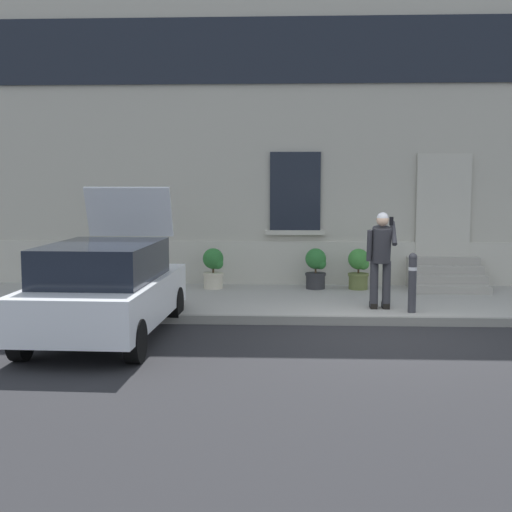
{
  "coord_description": "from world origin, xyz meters",
  "views": [
    {
      "loc": [
        -1.42,
        -10.93,
        2.47
      ],
      "look_at": [
        -2.0,
        1.6,
        1.1
      ],
      "focal_mm": 49.69,
      "sensor_mm": 36.0,
      "label": 1
    }
  ],
  "objects_px": {
    "planter_terracotta": "(114,266)",
    "planter_olive": "(359,268)",
    "person_on_phone": "(381,254)",
    "planter_charcoal": "(316,267)",
    "hatchback_car_white": "(106,288)",
    "planter_cream": "(214,267)",
    "bollard_near_person": "(412,280)"
  },
  "relations": [
    {
      "from": "planter_terracotta",
      "to": "planter_olive",
      "type": "relative_size",
      "value": 1.0
    },
    {
      "from": "person_on_phone",
      "to": "planter_charcoal",
      "type": "height_order",
      "value": "person_on_phone"
    },
    {
      "from": "hatchback_car_white",
      "to": "planter_cream",
      "type": "relative_size",
      "value": 4.79
    },
    {
      "from": "planter_terracotta",
      "to": "planter_charcoal",
      "type": "height_order",
      "value": "same"
    },
    {
      "from": "hatchback_car_white",
      "to": "planter_olive",
      "type": "bearing_deg",
      "value": 44.6
    },
    {
      "from": "planter_charcoal",
      "to": "planter_olive",
      "type": "relative_size",
      "value": 1.0
    },
    {
      "from": "hatchback_car_white",
      "to": "planter_terracotta",
      "type": "distance_m",
      "value": 4.41
    },
    {
      "from": "person_on_phone",
      "to": "bollard_near_person",
      "type": "bearing_deg",
      "value": -38.0
    },
    {
      "from": "bollard_near_person",
      "to": "planter_cream",
      "type": "bearing_deg",
      "value": 145.9
    },
    {
      "from": "bollard_near_person",
      "to": "planter_terracotta",
      "type": "bearing_deg",
      "value": 155.65
    },
    {
      "from": "hatchback_car_white",
      "to": "planter_cream",
      "type": "xyz_separation_m",
      "value": [
        1.21,
        4.16,
        -0.19
      ]
    },
    {
      "from": "planter_olive",
      "to": "person_on_phone",
      "type": "bearing_deg",
      "value": -86.04
    },
    {
      "from": "bollard_near_person",
      "to": "person_on_phone",
      "type": "distance_m",
      "value": 0.73
    },
    {
      "from": "bollard_near_person",
      "to": "person_on_phone",
      "type": "height_order",
      "value": "person_on_phone"
    },
    {
      "from": "planter_cream",
      "to": "planter_olive",
      "type": "bearing_deg",
      "value": 1.11
    },
    {
      "from": "bollard_near_person",
      "to": "planter_terracotta",
      "type": "distance_m",
      "value": 6.49
    },
    {
      "from": "bollard_near_person",
      "to": "planter_terracotta",
      "type": "height_order",
      "value": "bollard_near_person"
    },
    {
      "from": "planter_charcoal",
      "to": "planter_olive",
      "type": "distance_m",
      "value": 0.9
    },
    {
      "from": "hatchback_car_white",
      "to": "planter_charcoal",
      "type": "height_order",
      "value": "hatchback_car_white"
    },
    {
      "from": "bollard_near_person",
      "to": "planter_charcoal",
      "type": "height_order",
      "value": "bollard_near_person"
    },
    {
      "from": "hatchback_car_white",
      "to": "planter_charcoal",
      "type": "bearing_deg",
      "value": 51.43
    },
    {
      "from": "bollard_near_person",
      "to": "planter_olive",
      "type": "distance_m",
      "value": 2.68
    },
    {
      "from": "bollard_near_person",
      "to": "planter_cream",
      "type": "height_order",
      "value": "bollard_near_person"
    },
    {
      "from": "person_on_phone",
      "to": "planter_cream",
      "type": "xyz_separation_m",
      "value": [
        -3.23,
        2.26,
        -0.54
      ]
    },
    {
      "from": "hatchback_car_white",
      "to": "planter_olive",
      "type": "relative_size",
      "value": 4.79
    },
    {
      "from": "planter_terracotta",
      "to": "planter_charcoal",
      "type": "relative_size",
      "value": 1.0
    },
    {
      "from": "bollard_near_person",
      "to": "planter_charcoal",
      "type": "xyz_separation_m",
      "value": [
        -1.57,
        2.61,
        -0.11
      ]
    },
    {
      "from": "planter_olive",
      "to": "planter_terracotta",
      "type": "bearing_deg",
      "value": 179.09
    },
    {
      "from": "planter_terracotta",
      "to": "person_on_phone",
      "type": "bearing_deg",
      "value": -23.96
    },
    {
      "from": "hatchback_car_white",
      "to": "planter_charcoal",
      "type": "xyz_separation_m",
      "value": [
        3.38,
        4.24,
        -0.19
      ]
    },
    {
      "from": "planter_charcoal",
      "to": "planter_olive",
      "type": "xyz_separation_m",
      "value": [
        0.9,
        -0.02,
        0.0
      ]
    },
    {
      "from": "bollard_near_person",
      "to": "planter_cream",
      "type": "relative_size",
      "value": 1.22
    }
  ]
}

